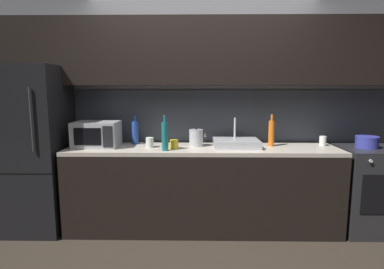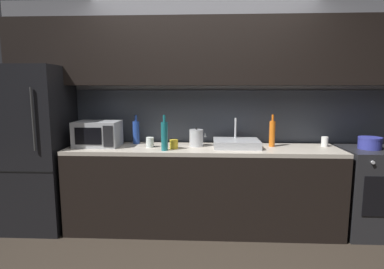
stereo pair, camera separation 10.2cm
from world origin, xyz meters
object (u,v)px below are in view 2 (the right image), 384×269
Objects in this scene: mug_clear at (150,142)px; cooking_pot at (370,143)px; oven_range at (370,191)px; kettle at (196,138)px; mug_yellow at (174,144)px; wine_bottle_teal at (164,136)px; wine_bottle_blue at (136,132)px; refrigerator at (36,148)px; wine_bottle_orange at (272,133)px; microwave at (98,134)px; mug_white at (325,142)px.

cooking_pot reaches higher than mug_clear.
oven_range is 0.51m from cooking_pot.
mug_clear is at bearing -170.95° from kettle.
kettle is at bearing 178.01° from oven_range.
mug_yellow reaches higher than oven_range.
wine_bottle_teal reaches higher than mug_yellow.
oven_range is 2.77× the size of wine_bottle_blue.
refrigerator is 1.45m from wine_bottle_teal.
wine_bottle_orange reaches higher than mug_yellow.
microwave is at bearing 1.55° from refrigerator.
mug_yellow is (0.08, 0.10, -0.10)m from wine_bottle_teal.
refrigerator is 1.09m from wine_bottle_blue.
cooking_pot is at bearing 0.39° from mug_clear.
wine_bottle_teal is at bearing -175.18° from oven_range.
mug_clear is (1.25, -0.02, 0.08)m from refrigerator.
wine_bottle_teal is 1.04× the size of wine_bottle_orange.
microwave is at bearing 176.58° from mug_clear.
mug_white is 0.43m from cooking_pot.
wine_bottle_orange is at bearing 4.49° from mug_clear.
cooking_pot is at bearing 0.00° from refrigerator.
cooking_pot is at bearing 4.97° from wine_bottle_teal.
wine_bottle_teal is at bearing -45.02° from wine_bottle_blue.
mug_yellow is at bearing -177.86° from oven_range.
cooking_pot is (2.28, 0.02, 0.01)m from mug_clear.
mug_yellow is 2.02m from cooking_pot.
mug_yellow is (0.83, -0.10, -0.09)m from microwave.
wine_bottle_teal is at bearing -175.03° from cooking_pot.
wine_bottle_orange is at bearing -3.93° from wine_bottle_blue.
wine_bottle_teal is 1.10× the size of wine_bottle_blue.
microwave is (-2.89, 0.02, 0.58)m from oven_range.
microwave is 2.24× the size of kettle.
wine_bottle_blue is at bearing 175.68° from oven_range.
cooking_pot is at bearing -16.22° from mug_white.
wine_bottle_blue reaches higher than microwave.
cooking_pot reaches higher than mug_white.
wine_bottle_teal reaches higher than kettle.
kettle is 1.79m from cooking_pot.
wine_bottle_orange is at bearing 1.70° from kettle.
kettle is 0.50m from mug_clear.
mug_clear is at bearing -46.80° from wine_bottle_blue.
refrigerator is at bearing -178.06° from wine_bottle_orange.
mug_white is (1.60, 0.20, 0.01)m from mug_yellow.
mug_clear is at bearing -175.85° from mug_white.
microwave is 2.85m from cooking_pot.
microwave is (0.68, 0.02, 0.16)m from refrigerator.
microwave reaches higher than kettle.
cooking_pot is at bearing -0.37° from microwave.
refrigerator is at bearing 177.03° from mug_yellow.
oven_range is 1.96× the size of microwave.
microwave is 0.58m from mug_clear.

